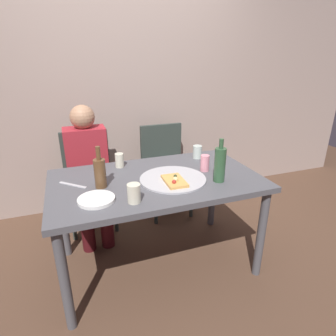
{
  "coord_description": "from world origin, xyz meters",
  "views": [
    {
      "loc": [
        -0.54,
        -1.74,
        1.56
      ],
      "look_at": [
        0.1,
        0.03,
        0.8
      ],
      "focal_mm": 30.08,
      "sensor_mm": 36.0,
      "label": 1
    }
  ],
  "objects": [
    {
      "name": "ground_plane",
      "position": [
        0.0,
        0.0,
        0.0
      ],
      "size": [
        8.0,
        8.0,
        0.0
      ],
      "primitive_type": "plane",
      "color": "#513828"
    },
    {
      "name": "beer_bottle",
      "position": [
        -0.39,
        -0.01,
        0.85
      ],
      "size": [
        0.08,
        0.08,
        0.28
      ],
      "color": "brown",
      "rests_on": "dining_table"
    },
    {
      "name": "back_wall",
      "position": [
        0.0,
        1.21,
        1.3
      ],
      "size": [
        6.0,
        0.1,
        2.6
      ],
      "primitive_type": "cube",
      "color": "gray",
      "rests_on": "ground_plane"
    },
    {
      "name": "wine_bottle",
      "position": [
        0.39,
        -0.19,
        0.87
      ],
      "size": [
        0.08,
        0.08,
        0.3
      ],
      "color": "#2D5133",
      "rests_on": "dining_table"
    },
    {
      "name": "guest_in_sweater",
      "position": [
        -0.42,
        0.68,
        0.64
      ],
      "size": [
        0.36,
        0.56,
        1.17
      ],
      "rotation": [
        0.0,
        0.0,
        3.14
      ],
      "color": "maroon",
      "rests_on": "ground_plane"
    },
    {
      "name": "table_knife",
      "position": [
        -0.56,
        0.07,
        0.75
      ],
      "size": [
        0.17,
        0.16,
        0.01
      ],
      "primitive_type": "cube",
      "rotation": [
        0.0,
        0.0,
        2.39
      ],
      "color": "#B7B7BC",
      "rests_on": "dining_table"
    },
    {
      "name": "tumbler_near",
      "position": [
        -0.2,
        0.3,
        0.8
      ],
      "size": [
        0.07,
        0.07,
        0.11
      ],
      "primitive_type": "cylinder",
      "color": "beige",
      "rests_on": "dining_table"
    },
    {
      "name": "pizza_slice_last",
      "position": [
        0.09,
        -0.13,
        0.77
      ],
      "size": [
        0.14,
        0.22,
        0.05
      ],
      "color": "tan",
      "rests_on": "pizza_tray"
    },
    {
      "name": "chair_left",
      "position": [
        -0.42,
        0.83,
        0.51
      ],
      "size": [
        0.44,
        0.44,
        0.9
      ],
      "rotation": [
        0.0,
        0.0,
        3.14
      ],
      "color": "#2D3833",
      "rests_on": "ground_plane"
    },
    {
      "name": "soda_can",
      "position": [
        0.39,
        0.01,
        0.81
      ],
      "size": [
        0.07,
        0.07,
        0.12
      ],
      "primitive_type": "cylinder",
      "color": "pink",
      "rests_on": "dining_table"
    },
    {
      "name": "plate_stack",
      "position": [
        -0.44,
        -0.2,
        0.76
      ],
      "size": [
        0.22,
        0.22,
        0.02
      ],
      "primitive_type": "cylinder",
      "color": "white",
      "rests_on": "dining_table"
    },
    {
      "name": "chair_right",
      "position": [
        0.35,
        0.83,
        0.51
      ],
      "size": [
        0.44,
        0.44,
        0.9
      ],
      "rotation": [
        0.0,
        0.0,
        3.14
      ],
      "color": "#2D3833",
      "rests_on": "ground_plane"
    },
    {
      "name": "dining_table",
      "position": [
        0.0,
        0.0,
        0.66
      ],
      "size": [
        1.47,
        0.85,
        0.75
      ],
      "color": "#4C4C51",
      "rests_on": "ground_plane"
    },
    {
      "name": "pizza_tray",
      "position": [
        0.1,
        -0.07,
        0.75
      ],
      "size": [
        0.46,
        0.46,
        0.01
      ],
      "primitive_type": "cylinder",
      "color": "#ADADB2",
      "rests_on": "dining_table"
    },
    {
      "name": "wine_glass",
      "position": [
        0.46,
        0.29,
        0.8
      ],
      "size": [
        0.08,
        0.08,
        0.11
      ],
      "primitive_type": "cylinder",
      "color": "#B7C6BC",
      "rests_on": "dining_table"
    },
    {
      "name": "tumbler_far",
      "position": [
        -0.23,
        -0.29,
        0.81
      ],
      "size": [
        0.08,
        0.08,
        0.11
      ],
      "primitive_type": "cylinder",
      "color": "beige",
      "rests_on": "dining_table"
    }
  ]
}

